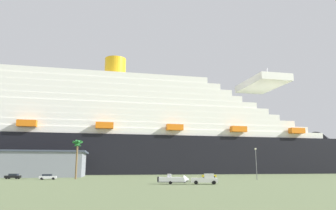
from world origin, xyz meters
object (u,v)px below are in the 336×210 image
object	(u,v)px
parked_car_yellow_taxi	(209,175)
pickup_truck	(205,179)
palm_tree	(77,147)
cruise_ship	(160,136)
small_boat_on_trailer	(175,180)
parked_car_black_coupe	(13,176)
parked_car_silver_sedan	(48,177)
street_lamp	(256,159)

from	to	relation	value
parked_car_yellow_taxi	pickup_truck	bearing A→B (deg)	-105.37
palm_tree	parked_car_yellow_taxi	world-z (taller)	palm_tree
pickup_truck	cruise_ship	bearing A→B (deg)	90.65
small_boat_on_trailer	pickup_truck	bearing A→B (deg)	-10.62
parked_car_yellow_taxi	parked_car_black_coupe	bearing A→B (deg)	-179.45
parked_car_silver_sedan	street_lamp	bearing A→B (deg)	-7.63
parked_car_black_coupe	parked_car_yellow_taxi	size ratio (longest dim) A/B	0.97
pickup_truck	street_lamp	bearing A→B (deg)	45.74
small_boat_on_trailer	palm_tree	distance (m)	40.03
small_boat_on_trailer	parked_car_yellow_taxi	distance (m)	37.92
cruise_ship	parked_car_yellow_taxi	distance (m)	64.29
cruise_ship	palm_tree	bearing A→B (deg)	-115.37
palm_tree	street_lamp	distance (m)	53.02
parked_car_black_coupe	cruise_ship	bearing A→B (deg)	50.62
parked_car_black_coupe	parked_car_silver_sedan	world-z (taller)	same
palm_tree	parked_car_yellow_taxi	xyz separation A→B (m)	(41.81, 4.77, -8.56)
small_boat_on_trailer	parked_car_silver_sedan	xyz separation A→B (m)	(-33.08, 27.09, -0.13)
cruise_ship	small_boat_on_trailer	xyz separation A→B (m)	(-5.29, -94.83, -18.67)
cruise_ship	small_boat_on_trailer	bearing A→B (deg)	-93.19
pickup_truck	palm_tree	distance (m)	45.18
street_lamp	parked_car_silver_sedan	bearing A→B (deg)	172.37
pickup_truck	street_lamp	size ratio (longest dim) A/B	0.66
street_lamp	parked_car_silver_sedan	size ratio (longest dim) A/B	1.85
pickup_truck	street_lamp	world-z (taller)	street_lamp
pickup_truck	parked_car_yellow_taxi	xyz separation A→B (m)	(9.76, 35.51, -0.21)
parked_car_silver_sedan	parked_car_yellow_taxi	xyz separation A→B (m)	(49.22, 7.23, 0.00)
street_lamp	palm_tree	bearing A→B (deg)	168.66
palm_tree	parked_car_silver_sedan	world-z (taller)	palm_tree
pickup_truck	street_lamp	distance (m)	28.79
small_boat_on_trailer	parked_car_silver_sedan	distance (m)	42.76
street_lamp	parked_car_black_coupe	world-z (taller)	street_lamp
cruise_ship	parked_car_silver_sedan	distance (m)	80.09
palm_tree	street_lamp	world-z (taller)	palm_tree
pickup_truck	palm_tree	size ratio (longest dim) A/B	0.50
street_lamp	pickup_truck	bearing A→B (deg)	-134.26
parked_car_silver_sedan	parked_car_yellow_taxi	world-z (taller)	same
palm_tree	parked_car_black_coupe	distance (m)	21.43
parked_car_black_coupe	street_lamp	bearing A→B (deg)	-11.60
cruise_ship	parked_car_silver_sedan	world-z (taller)	cruise_ship
parked_car_yellow_taxi	palm_tree	bearing A→B (deg)	-173.49
cruise_ship	pickup_truck	xyz separation A→B (m)	(1.09, -96.02, -18.59)
small_boat_on_trailer	parked_car_yellow_taxi	bearing A→B (deg)	64.81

